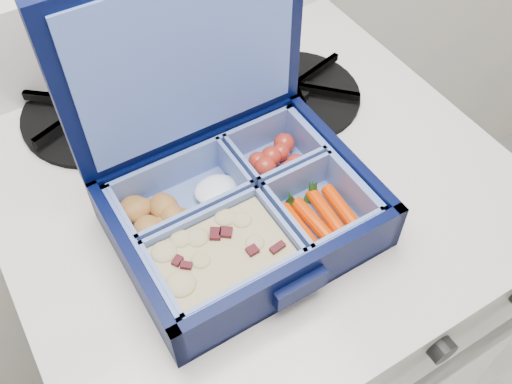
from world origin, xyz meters
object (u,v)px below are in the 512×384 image
stove (247,323)px  fork (257,116)px  bento_box (243,213)px  burner_grate (294,89)px

stove → fork: fork is taller
bento_box → fork: (0.10, 0.14, -0.03)m
bento_box → fork: bento_box is taller
stove → burner_grate: size_ratio=4.90×
stove → bento_box: bearing=-119.2°
stove → burner_grate: burner_grate is taller
burner_grate → fork: (-0.06, -0.01, -0.01)m
burner_grate → fork: size_ratio=0.88×
bento_box → fork: 0.17m
bento_box → burner_grate: (0.16, 0.15, -0.02)m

